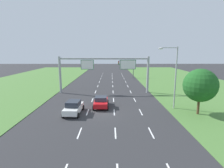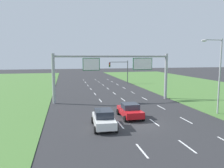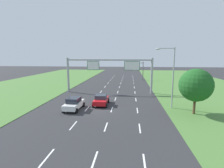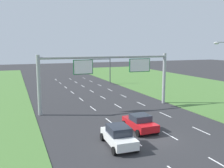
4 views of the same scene
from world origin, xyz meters
name	(u,v)px [view 3 (image 3 of 4)]	position (x,y,z in m)	size (l,w,h in m)	color
ground_plane	(99,109)	(0.00, 0.00, 0.00)	(200.00, 200.00, 0.00)	#2D2D30
grass_verge_right	(222,96)	(21.00, 10.00, 0.03)	(24.00, 120.00, 0.06)	#4C7A38
grass_verge_left	(8,92)	(-21.00, 10.00, 0.03)	(24.00, 120.00, 0.06)	#4C7A38
lane_dashes_inner_left	(101,92)	(-1.75, 12.00, 0.00)	(0.14, 62.40, 0.01)	white
lane_dashes_inner_right	(118,92)	(1.75, 12.00, 0.00)	(0.14, 62.40, 0.01)	white
lane_dashes_slip	(135,92)	(5.25, 12.00, 0.00)	(0.14, 62.40, 0.01)	white
car_near_red	(74,104)	(-3.47, -0.46, 0.83)	(2.21, 4.22, 1.67)	white
car_lead_silver	(101,100)	(-0.11, 2.23, 0.77)	(2.19, 4.04, 1.56)	red
sign_gantry	(110,69)	(0.24, 11.26, 4.87)	(17.24, 0.44, 7.00)	#9EA0A5
traffic_light_mast	(137,67)	(6.28, 31.63, 3.87)	(4.76, 0.49, 5.60)	#47494F
street_lamp	(171,72)	(9.72, 1.47, 5.08)	(2.61, 0.32, 8.50)	#9EA0A5
roadside_tree_near	(196,85)	(12.31, -0.88, 3.74)	(4.10, 4.10, 5.80)	#513823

